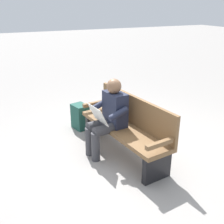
% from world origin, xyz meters
% --- Properties ---
extents(ground_plane, '(40.00, 40.00, 0.00)m').
position_xyz_m(ground_plane, '(0.00, 0.00, 0.00)').
color(ground_plane, gray).
extents(bench_near, '(1.84, 0.68, 0.90)m').
position_xyz_m(bench_near, '(0.01, -0.07, 0.46)').
color(bench_near, brown).
rests_on(bench_near, ground).
extents(person_seated, '(0.60, 0.60, 1.18)m').
position_xyz_m(person_seated, '(0.13, 0.18, 0.63)').
color(person_seated, '#1E2338').
rests_on(person_seated, ground).
extents(backpack, '(0.35, 0.33, 0.47)m').
position_xyz_m(backpack, '(1.16, 0.28, 0.23)').
color(backpack, '#1E4C42').
rests_on(backpack, ground).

